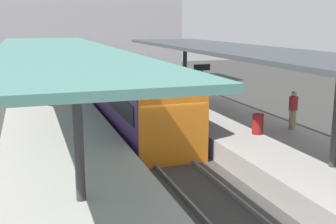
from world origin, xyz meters
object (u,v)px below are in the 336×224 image
(commuter_train, at_px, (135,99))
(litter_bin, at_px, (258,124))
(passenger_mid_platform, at_px, (293,110))
(platform_sign, at_px, (202,76))
(passenger_near_bench, at_px, (175,86))

(commuter_train, bearing_deg, litter_bin, -55.51)
(litter_bin, height_order, passenger_mid_platform, passenger_mid_platform)
(litter_bin, bearing_deg, passenger_mid_platform, 5.89)
(platform_sign, height_order, passenger_mid_platform, platform_sign)
(commuter_train, distance_m, passenger_mid_platform, 7.36)
(commuter_train, distance_m, platform_sign, 3.84)
(commuter_train, height_order, passenger_near_bench, commuter_train)
(commuter_train, relative_size, passenger_near_bench, 6.65)
(passenger_near_bench, xyz_separation_m, passenger_mid_platform, (2.45, -7.40, -0.05))
(platform_sign, distance_m, passenger_mid_platform, 5.91)
(commuter_train, xyz_separation_m, passenger_mid_platform, (5.34, -5.07, 0.10))
(commuter_train, bearing_deg, passenger_near_bench, 38.81)
(platform_sign, bearing_deg, commuter_train, -171.61)
(litter_bin, relative_size, passenger_mid_platform, 0.50)
(commuter_train, distance_m, passenger_near_bench, 3.71)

